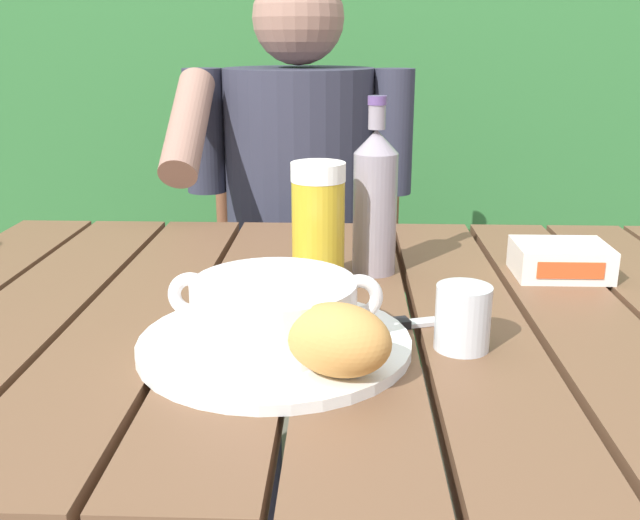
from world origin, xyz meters
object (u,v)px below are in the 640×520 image
serving_plate (275,343)px  beer_bottle (375,200)px  butter_tub (560,260)px  person_eating (297,209)px  beer_glass (318,225)px  water_glass_small (463,318)px  table_knife (406,323)px  chair_near_diner (304,279)px  soup_bowl (274,309)px  bread_roll (338,340)px

serving_plate → beer_bottle: size_ratio=1.19×
beer_bottle → butter_tub: size_ratio=1.93×
person_eating → butter_tub: person_eating is taller
beer_glass → water_glass_small: bearing=-51.0°
serving_plate → table_knife: size_ratio=2.02×
beer_glass → chair_near_diner: bearing=94.8°
beer_glass → beer_bottle: 0.10m
butter_tub → table_knife: butter_tub is taller
chair_near_diner → serving_plate: (0.03, -0.99, 0.26)m
soup_bowl → beer_glass: size_ratio=1.35×
person_eating → butter_tub: bearing=-52.2°
bread_roll → water_glass_small: bread_roll is taller
soup_bowl → butter_tub: 0.46m
chair_near_diner → butter_tub: chair_near_diner is taller
soup_bowl → water_glass_small: size_ratio=3.20×
person_eating → butter_tub: 0.67m
serving_plate → water_glass_small: (0.20, 0.01, 0.03)m
person_eating → water_glass_small: bearing=-73.5°
chair_near_diner → water_glass_small: 1.05m
bread_roll → chair_near_diner: bearing=95.2°
serving_plate → butter_tub: 0.46m
serving_plate → butter_tub: (0.38, 0.26, 0.02)m
butter_tub → table_knife: size_ratio=0.88×
soup_bowl → table_knife: (0.15, 0.07, -0.04)m
chair_near_diner → beer_glass: size_ratio=5.74×
bread_roll → beer_bottle: (0.05, 0.35, 0.06)m
soup_bowl → beer_bottle: bearing=66.8°
table_knife → bread_roll: bearing=-117.6°
person_eating → beer_glass: (0.07, -0.58, 0.11)m
person_eating → table_knife: (0.18, -0.72, 0.03)m
bread_roll → table_knife: bread_roll is taller
bread_roll → table_knife: size_ratio=0.88×
water_glass_small → butter_tub: 0.31m
serving_plate → soup_bowl: soup_bowl is taller
soup_bowl → beer_glass: 0.22m
beer_bottle → butter_tub: beer_bottle is taller
chair_near_diner → bread_roll: (0.10, -1.07, 0.30)m
beer_bottle → person_eating: bearing=105.6°
chair_near_diner → person_eating: size_ratio=0.79×
soup_bowl → bread_roll: soup_bowl is taller
chair_near_diner → water_glass_small: size_ratio=13.61×
soup_bowl → bread_roll: bearing=-49.4°
serving_plate → soup_bowl: size_ratio=1.30×
serving_plate → beer_bottle: 0.31m
bread_roll → soup_bowl: bearing=130.6°
chair_near_diner → person_eating: 0.30m
soup_bowl → serving_plate: bearing=0.0°
soup_bowl → beer_bottle: 0.30m
serving_plate → person_eating: bearing=92.1°
bread_roll → table_knife: 0.17m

